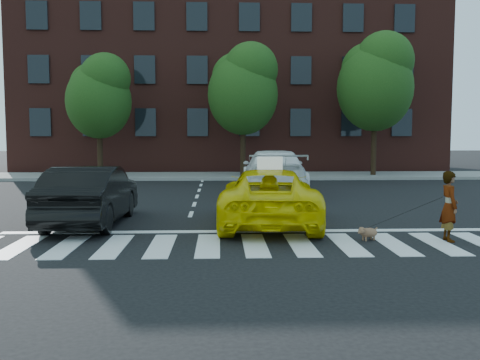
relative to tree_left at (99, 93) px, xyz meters
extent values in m
plane|color=black|center=(6.97, -17.00, -4.44)|extent=(120.00, 120.00, 0.00)
cube|color=silver|center=(6.97, -17.00, -4.43)|extent=(13.00, 2.40, 0.01)
cube|color=silver|center=(6.97, -15.40, -4.43)|extent=(12.00, 0.30, 0.01)
cube|color=slate|center=(6.97, 0.50, -4.37)|extent=(30.00, 4.00, 0.15)
cube|color=#4F221C|center=(6.97, 8.00, 1.56)|extent=(26.00, 10.00, 12.00)
cylinder|color=black|center=(-0.03, 0.00, -2.82)|extent=(0.28, 0.28, 3.25)
ellipsoid|color=#173D10|center=(-0.03, 0.00, -0.41)|extent=(3.38, 3.38, 3.89)
sphere|color=#173D10|center=(0.37, -0.20, 0.76)|extent=(2.60, 2.60, 2.60)
sphere|color=#173D10|center=(-0.38, 0.25, 0.43)|extent=(2.34, 2.34, 2.34)
cylinder|color=black|center=(7.47, 0.00, -2.67)|extent=(0.28, 0.28, 3.55)
ellipsoid|color=#173D10|center=(7.47, 0.00, -0.04)|extent=(3.69, 3.69, 4.25)
sphere|color=#173D10|center=(7.87, -0.20, 1.24)|extent=(2.84, 2.84, 2.84)
sphere|color=#173D10|center=(7.12, 0.25, 0.88)|extent=(2.56, 2.56, 2.56)
cylinder|color=black|center=(14.47, 0.00, -2.52)|extent=(0.28, 0.28, 3.85)
ellipsoid|color=#173D10|center=(14.47, 0.00, 0.33)|extent=(4.00, 4.00, 4.60)
sphere|color=#173D10|center=(14.87, -0.20, 1.72)|extent=(3.08, 3.08, 3.08)
sphere|color=#173D10|center=(14.12, 0.25, 1.33)|extent=(2.77, 2.77, 2.77)
imported|color=#E1C904|center=(7.51, -14.38, -3.71)|extent=(2.81, 5.45, 1.47)
imported|color=black|center=(2.85, -14.26, -3.67)|extent=(1.72, 4.73, 1.55)
imported|color=white|center=(8.37, -7.18, -3.58)|extent=(2.65, 6.01, 1.72)
imported|color=#999999|center=(11.30, -16.73, -3.66)|extent=(0.40, 0.59, 1.56)
ellipsoid|color=brown|center=(9.55, -16.56, -4.27)|extent=(0.44, 0.35, 0.22)
sphere|color=brown|center=(9.38, -16.64, -4.21)|extent=(0.22, 0.22, 0.16)
sphere|color=brown|center=(9.32, -16.66, -4.24)|extent=(0.10, 0.10, 0.08)
cylinder|color=brown|center=(9.73, -16.48, -4.21)|extent=(0.12, 0.08, 0.09)
sphere|color=brown|center=(9.36, -16.59, -4.16)|extent=(0.08, 0.08, 0.06)
sphere|color=brown|center=(9.40, -16.68, -4.16)|extent=(0.08, 0.08, 0.06)
cylinder|color=brown|center=(9.47, -16.65, -4.39)|extent=(0.06, 0.06, 0.11)
cylinder|color=brown|center=(9.43, -16.56, -4.39)|extent=(0.06, 0.06, 0.11)
cylinder|color=brown|center=(9.68, -16.55, -4.39)|extent=(0.06, 0.06, 0.11)
cylinder|color=brown|center=(9.64, -16.47, -4.39)|extent=(0.06, 0.06, 0.11)
cube|color=white|center=(7.51, -14.58, -2.81)|extent=(0.67, 0.33, 0.32)
camera|label=1|loc=(6.21, -28.26, -2.03)|focal=40.00mm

